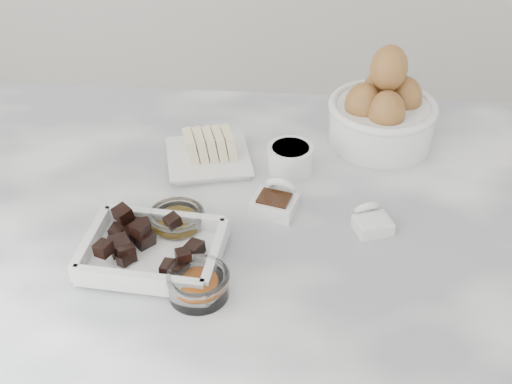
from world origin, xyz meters
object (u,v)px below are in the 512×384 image
Objects in this scene: butter_plate at (207,152)px; sugar_ramekin at (290,158)px; vanilla_spoon at (276,200)px; chocolate_dish at (152,249)px; honey_bowl at (177,221)px; zest_bowl at (198,283)px; salt_spoon at (371,221)px; egg_bowl at (382,112)px.

butter_plate reaches higher than sugar_ramekin.
vanilla_spoon is (0.12, -0.11, -0.00)m from butter_plate.
chocolate_dish is 2.66× the size of sugar_ramekin.
chocolate_dish reaches higher than honey_bowl.
honey_bowl is at bearing -95.41° from butter_plate.
zest_bowl is at bearing -39.56° from chocolate_dish.
salt_spoon is at bearing 18.16° from chocolate_dish.
zest_bowl is at bearing -83.93° from butter_plate.
chocolate_dish is at bearing -98.97° from butter_plate.
sugar_ramekin is 0.18m from egg_bowl.
vanilla_spoon is at bearing 39.66° from chocolate_dish.
chocolate_dish is at bearing -161.84° from salt_spoon.
vanilla_spoon is at bearing 25.59° from honey_bowl.
sugar_ramekin is 1.01× the size of salt_spoon.
chocolate_dish is 0.09m from zest_bowl.
zest_bowl is at bearing -122.48° from egg_bowl.
egg_bowl is at bearing 57.52° from zest_bowl.
egg_bowl is (0.32, 0.33, 0.03)m from chocolate_dish.
egg_bowl reaches higher than zest_bowl.
butter_plate reaches higher than salt_spoon.
egg_bowl is 0.24m from salt_spoon.
chocolate_dish reaches higher than vanilla_spoon.
chocolate_dish is 1.07× the size of egg_bowl.
sugar_ramekin is 0.92× the size of honey_bowl.
egg_bowl is (0.28, 0.09, 0.04)m from butter_plate.
egg_bowl reaches higher than honey_bowl.
honey_bowl is at bearing 71.78° from chocolate_dish.
chocolate_dish is 0.46m from egg_bowl.
vanilla_spoon is 0.14m from salt_spoon.
butter_plate reaches higher than zest_bowl.
butter_plate is at bearing -162.13° from egg_bowl.
vanilla_spoon reaches higher than sugar_ramekin.
chocolate_dish is 1.22× the size of butter_plate.
egg_bowl is at bearing 34.73° from sugar_ramekin.
zest_bowl is 0.27m from salt_spoon.
honey_bowl is at bearing 111.59° from zest_bowl.
butter_plate is 1.94× the size of zest_bowl.
vanilla_spoon is at bearing -128.64° from egg_bowl.
honey_bowl is 0.27m from salt_spoon.
vanilla_spoon is (-0.16, -0.20, -0.04)m from egg_bowl.
butter_plate reaches higher than chocolate_dish.
chocolate_dish is 0.07m from honey_bowl.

